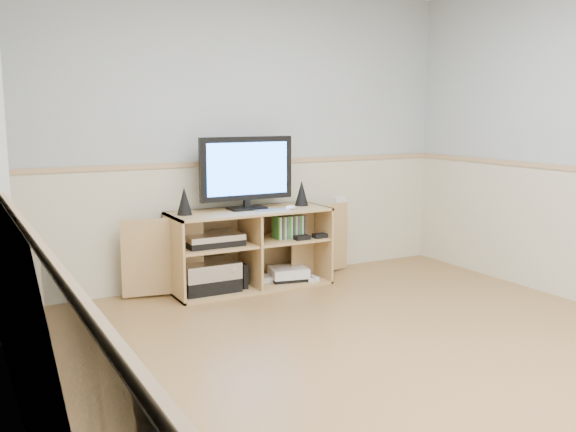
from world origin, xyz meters
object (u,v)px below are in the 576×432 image
object	(u,v)px
media_cabinet	(247,247)
game_consoles	(287,274)
monitor	(247,170)
keyboard	(273,210)

from	to	relation	value
media_cabinet	game_consoles	xyz separation A→B (m)	(0.34, -0.07, -0.26)
monitor	game_consoles	distance (m)	0.97
media_cabinet	monitor	xyz separation A→B (m)	(0.00, -0.01, 0.64)
monitor	keyboard	size ratio (longest dim) A/B	2.92
monitor	keyboard	distance (m)	0.39
monitor	keyboard	xyz separation A→B (m)	(0.14, -0.19, -0.32)
monitor	game_consoles	world-z (taller)	monitor
keyboard	media_cabinet	bearing A→B (deg)	129.00
keyboard	game_consoles	size ratio (longest dim) A/B	0.60
media_cabinet	keyboard	size ratio (longest dim) A/B	7.49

